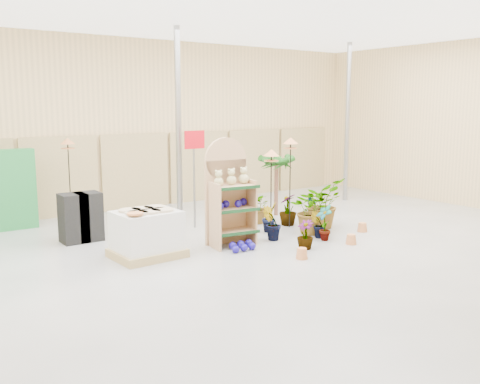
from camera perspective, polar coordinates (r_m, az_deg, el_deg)
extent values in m
cube|color=gray|center=(9.83, 3.67, -7.38)|extent=(15.00, 12.00, 0.10)
cube|color=tan|center=(14.62, -11.45, 7.09)|extent=(15.00, 0.10, 4.50)
cylinder|color=gray|center=(15.75, 11.37, 7.24)|extent=(0.14, 0.14, 4.50)
cylinder|color=gray|center=(12.34, -6.57, 6.84)|extent=(0.14, 0.14, 4.50)
cube|color=#9C8654|center=(13.91, -18.60, 1.51)|extent=(1.90, 0.06, 2.00)
cube|color=#9C8654|center=(14.60, -11.08, 2.18)|extent=(1.90, 0.06, 2.00)
cube|color=#9C8654|center=(15.53, -4.34, 2.74)|extent=(1.90, 0.06, 2.00)
cube|color=#9C8654|center=(16.64, 1.57, 3.20)|extent=(1.90, 0.06, 2.00)
cube|color=#9C8654|center=(17.91, 6.71, 3.58)|extent=(1.90, 0.06, 2.00)
cube|color=tan|center=(10.69, -1.52, -1.07)|extent=(0.90, 0.20, 1.69)
cylinder|color=tan|center=(10.57, -1.54, 3.45)|extent=(0.90, 0.20, 0.89)
cube|color=tan|center=(10.59, -0.73, -4.18)|extent=(0.91, 0.61, 0.04)
cube|color=#0F3819|center=(10.39, 0.06, -4.44)|extent=(0.85, 0.14, 0.06)
cube|color=tan|center=(10.50, -0.73, -1.81)|extent=(0.91, 0.61, 0.04)
cube|color=#0F3819|center=(10.30, 0.06, -2.02)|extent=(0.85, 0.14, 0.06)
cube|color=tan|center=(10.42, -0.74, 0.61)|extent=(0.91, 0.61, 0.04)
cube|color=#0F3819|center=(10.22, 0.06, 0.44)|extent=(0.85, 0.14, 0.06)
cube|color=tan|center=(10.28, -2.69, -2.61)|extent=(0.11, 0.50, 1.29)
cube|color=tan|center=(10.76, 1.14, -2.07)|extent=(0.11, 0.50, 1.29)
sphere|color=#C3BA7E|center=(10.29, -2.29, 1.11)|extent=(0.18, 0.18, 0.18)
sphere|color=#C3BA7E|center=(10.27, -2.30, 1.93)|extent=(0.14, 0.14, 0.14)
sphere|color=#C3BA7E|center=(10.45, -0.92, 1.27)|extent=(0.19, 0.19, 0.19)
sphere|color=#C3BA7E|center=(10.43, -0.93, 2.11)|extent=(0.14, 0.14, 0.14)
sphere|color=#C3BA7E|center=(10.62, 0.40, 1.43)|extent=(0.20, 0.20, 0.20)
sphere|color=#C3BA7E|center=(10.60, 0.40, 2.28)|extent=(0.14, 0.14, 0.14)
sphere|color=#190F88|center=(10.29, -2.13, -1.50)|extent=(0.15, 0.15, 0.15)
sphere|color=#190F88|center=(10.50, -1.52, -1.28)|extent=(0.15, 0.15, 0.15)
sphere|color=#190F88|center=(10.52, -0.20, -1.25)|extent=(0.15, 0.15, 0.15)
sphere|color=#190F88|center=(10.74, 0.36, -1.04)|extent=(0.15, 0.15, 0.15)
sphere|color=#190F88|center=(10.12, -0.47, -6.13)|extent=(0.15, 0.15, 0.15)
sphere|color=#190F88|center=(10.36, -0.79, -5.76)|extent=(0.15, 0.15, 0.15)
sphere|color=#190F88|center=(10.23, 0.42, -5.96)|extent=(0.15, 0.15, 0.15)
sphere|color=#190F88|center=(10.47, 0.08, -5.60)|extent=(0.15, 0.15, 0.15)
sphere|color=#190F88|center=(10.34, 1.29, -5.80)|extent=(0.15, 0.15, 0.15)
sphere|color=#190F88|center=(10.58, 0.93, -5.45)|extent=(0.15, 0.15, 0.15)
cube|color=#9C8654|center=(10.03, -9.85, -6.42)|extent=(1.25, 1.06, 0.15)
cube|color=silver|center=(9.92, -9.92, -4.04)|extent=(1.15, 0.96, 0.71)
cylinder|color=tan|center=(9.60, -10.95, -2.23)|extent=(0.40, 0.40, 0.04)
cylinder|color=tan|center=(9.71, -9.60, -2.07)|extent=(0.40, 0.40, 0.04)
cylinder|color=tan|center=(9.82, -8.28, -1.91)|extent=(0.40, 0.40, 0.04)
cylinder|color=tan|center=(9.87, -11.68, -1.94)|extent=(0.40, 0.40, 0.04)
cylinder|color=tan|center=(9.97, -10.36, -1.78)|extent=(0.40, 0.40, 0.04)
cylinder|color=tan|center=(10.08, -9.06, -1.63)|extent=(0.40, 0.40, 0.04)
cube|color=black|center=(11.46, -15.85, -3.75)|extent=(0.50, 0.50, 0.50)
cube|color=black|center=(11.36, -15.96, -1.29)|extent=(0.50, 0.50, 0.50)
cube|color=black|center=(11.37, -17.27, -3.92)|extent=(0.50, 0.50, 0.50)
cube|color=black|center=(11.27, -17.40, -1.44)|extent=(0.50, 0.50, 0.50)
cylinder|color=gray|center=(12.06, -4.91, 1.32)|extent=(0.05, 0.05, 2.20)
cube|color=red|center=(11.93, -4.87, 5.58)|extent=(0.50, 0.03, 0.40)
cylinder|color=black|center=(11.25, 3.32, -0.75)|extent=(0.02, 0.02, 1.62)
cylinder|color=#C97641|center=(11.14, 3.36, 3.35)|extent=(0.30, 0.30, 0.02)
cone|color=#C97641|center=(11.12, 3.37, 4.22)|extent=(0.34, 0.34, 0.14)
cylinder|color=black|center=(12.11, 5.35, 0.41)|extent=(0.02, 0.02, 1.81)
cylinder|color=#C97641|center=(12.01, 5.41, 4.67)|extent=(0.30, 0.30, 0.02)
cone|color=#C97641|center=(12.00, 5.42, 5.48)|extent=(0.34, 0.34, 0.14)
cylinder|color=black|center=(12.92, -17.69, 0.51)|extent=(0.02, 0.02, 1.78)
cylinder|color=#C97641|center=(12.82, -17.88, 4.45)|extent=(0.30, 0.30, 0.02)
cone|color=#C97641|center=(12.81, -17.92, 5.20)|extent=(0.34, 0.34, 0.14)
cylinder|color=brown|center=(13.47, 3.88, 0.19)|extent=(0.10, 0.10, 1.28)
imported|color=#154910|center=(11.01, 3.39, -3.35)|extent=(0.47, 0.41, 0.72)
imported|color=#154910|center=(11.66, 7.55, -1.87)|extent=(1.25, 1.21, 1.05)
imported|color=#154910|center=(12.42, 5.14, -1.88)|extent=(0.54, 0.54, 0.73)
imported|color=#154910|center=(12.92, 7.53, -1.76)|extent=(0.37, 0.39, 0.61)
imported|color=#154910|center=(11.76, 3.19, -2.67)|extent=(0.42, 0.37, 0.66)
imported|color=#154910|center=(12.52, 1.62, -1.58)|extent=(0.85, 0.78, 0.81)
imported|color=#154910|center=(10.43, 6.97, -4.55)|extent=(0.39, 0.39, 0.57)
imported|color=#154910|center=(11.13, 9.00, -3.25)|extent=(0.32, 0.43, 0.74)
imported|color=#154910|center=(11.33, 8.31, -3.49)|extent=(0.39, 0.36, 0.56)
imported|color=#154910|center=(12.25, 8.70, -1.18)|extent=(1.25, 1.17, 1.12)
imported|color=#154910|center=(12.37, -0.26, -2.07)|extent=(0.50, 0.50, 0.66)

